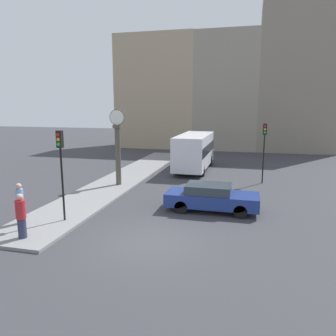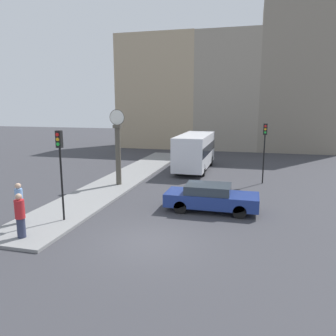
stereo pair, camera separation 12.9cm
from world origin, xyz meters
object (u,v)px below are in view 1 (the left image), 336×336
(sedan_car, at_px, (211,197))
(traffic_light_far, at_px, (264,141))
(traffic_light_near, at_px, (61,157))
(pedestrian_red_top, at_px, (21,216))
(pedestrian_blue_stripe, at_px, (20,203))
(street_clock, at_px, (118,149))
(bus_distant, at_px, (194,150))

(sedan_car, relative_size, traffic_light_far, 1.13)
(traffic_light_near, height_order, pedestrian_red_top, traffic_light_near)
(traffic_light_far, xyz_separation_m, pedestrian_blue_stripe, (-10.67, -11.15, -1.86))
(street_clock, bearing_deg, pedestrian_blue_stripe, -99.84)
(traffic_light_far, height_order, pedestrian_blue_stripe, traffic_light_far)
(pedestrian_red_top, bearing_deg, pedestrian_blue_stripe, 129.40)
(sedan_car, distance_m, traffic_light_far, 7.75)
(bus_distant, height_order, pedestrian_blue_stripe, bus_distant)
(street_clock, distance_m, pedestrian_red_top, 9.42)
(street_clock, bearing_deg, bus_distant, 60.10)
(traffic_light_far, xyz_separation_m, pedestrian_red_top, (-9.53, -12.54, -1.89))
(traffic_light_near, distance_m, traffic_light_far, 13.71)
(bus_distant, relative_size, street_clock, 1.50)
(traffic_light_near, height_order, traffic_light_far, traffic_light_near)
(sedan_car, relative_size, pedestrian_red_top, 2.58)
(sedan_car, xyz_separation_m, street_clock, (-6.59, 3.66, 1.82))
(traffic_light_far, relative_size, street_clock, 0.84)
(sedan_car, xyz_separation_m, traffic_light_far, (2.71, 6.92, 2.22))
(bus_distant, xyz_separation_m, traffic_light_far, (5.37, -3.58, 1.25))
(sedan_car, distance_m, traffic_light_near, 7.54)
(traffic_light_far, distance_m, pedestrian_blue_stripe, 15.55)
(pedestrian_red_top, relative_size, pedestrian_blue_stripe, 0.99)
(bus_distant, bearing_deg, street_clock, -119.90)
(traffic_light_far, height_order, street_clock, street_clock)
(bus_distant, xyz_separation_m, street_clock, (-3.93, -6.83, 0.85))
(pedestrian_red_top, bearing_deg, sedan_car, 39.56)
(sedan_car, relative_size, street_clock, 0.95)
(sedan_car, bearing_deg, street_clock, 150.90)
(traffic_light_near, xyz_separation_m, pedestrian_red_top, (-0.50, -2.23, -2.01))
(traffic_light_near, bearing_deg, traffic_light_far, 48.79)
(sedan_car, xyz_separation_m, pedestrian_red_top, (-6.81, -5.63, 0.33))
(traffic_light_near, bearing_deg, pedestrian_blue_stripe, -152.81)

